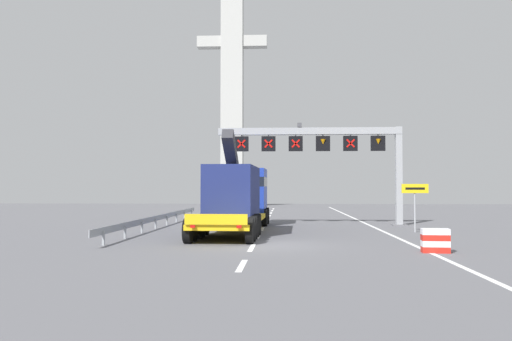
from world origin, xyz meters
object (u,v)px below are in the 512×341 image
overhead_lane_gantry (330,145)px  bridge_pylon_distant (232,71)px  crash_barrier_striped (435,241)px  heavy_haul_truck_yellow (238,195)px  exit_sign_yellow (415,196)px

overhead_lane_gantry → bridge_pylon_distant: size_ratio=0.35×
overhead_lane_gantry → bridge_pylon_distant: bearing=106.1°
overhead_lane_gantry → crash_barrier_striped: (2.72, -14.24, -4.70)m
crash_barrier_striped → overhead_lane_gantry: bearing=100.8°
overhead_lane_gantry → bridge_pylon_distant: 37.14m
heavy_haul_truck_yellow → bridge_pylon_distant: (-4.15, 37.80, 15.52)m
overhead_lane_gantry → exit_sign_yellow: 7.31m
bridge_pylon_distant → crash_barrier_striped: bearing=-75.5°
heavy_haul_truck_yellow → exit_sign_yellow: bearing=-5.6°
heavy_haul_truck_yellow → overhead_lane_gantry: bearing=36.7°
exit_sign_yellow → crash_barrier_striped: bearing=-99.0°
overhead_lane_gantry → crash_barrier_striped: bearing=-79.2°
overhead_lane_gantry → bridge_pylon_distant: (-9.71, 33.65, 12.36)m
exit_sign_yellow → bridge_pylon_distant: 44.00m
exit_sign_yellow → bridge_pylon_distant: (-13.88, 38.76, 15.53)m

